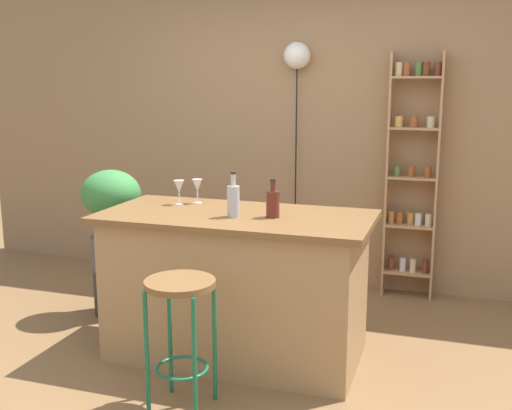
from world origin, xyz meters
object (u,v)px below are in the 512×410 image
Objects in this scene: bar_stool at (181,312)px; wine_glass_left at (197,186)px; bottle_soda_blue at (233,200)px; bottle_olive_oil at (273,203)px; plant_stool at (116,291)px; potted_plant at (112,212)px; wine_glass_center at (179,187)px; pendant_globe_light at (297,59)px; spice_shelf at (412,174)px.

bar_stool is 4.42× the size of wine_glass_left.
bottle_soda_blue reaches higher than bottle_olive_oil.
bar_stool is 2.03× the size of plant_stool.
wine_glass_center is at bearing -19.16° from potted_plant.
bar_stool is 2.65m from pendant_globe_light.
potted_plant is at bearing 157.25° from bottle_soda_blue.
bar_stool is at bearing -90.82° from pendant_globe_light.
spice_shelf reaches higher than bottle_soda_blue.
plant_stool is 1.51m from bottle_soda_blue.
wine_glass_left is (-0.38, 0.33, 0.01)m from bottle_soda_blue.
bottle_olive_oil reaches higher than bar_stool.
spice_shelf is 2.63× the size of potted_plant.
spice_shelf is 8.39× the size of bottle_olive_oil.
bottle_soda_blue reaches higher than wine_glass_center.
wine_glass_center is at bearing -107.85° from pendant_globe_light.
potted_plant is 0.82m from wine_glass_left.
bottle_olive_oil is at bearing 15.00° from bottle_soda_blue.
plant_stool is 1.12m from wine_glass_center.
spice_shelf reaches higher than bottle_olive_oil.
wine_glass_left is 1.00× the size of wine_glass_center.
spice_shelf reaches higher than bar_stool.
bottle_soda_blue is at bearing 84.06° from bar_stool.
plant_stool is 2.18× the size of wine_glass_left.
bar_stool is at bearing -113.13° from bottle_olive_oil.
spice_shelf reaches higher than wine_glass_center.
plant_stool is 0.61m from potted_plant.
plant_stool is (-1.08, 1.11, -0.37)m from bar_stool.
spice_shelf is 1.95m from wine_glass_center.
bar_stool is at bearing -95.94° from bottle_soda_blue.
bar_stool is 1.13m from wine_glass_left.
bar_stool is 0.89m from bottle_olive_oil.
bottle_olive_oil is (1.37, -0.42, 0.23)m from potted_plant.
bottle_olive_oil reaches higher than plant_stool.
spice_shelf is at bearing 28.07° from potted_plant.
bottle_olive_oil is at bearing -16.90° from plant_stool.
potted_plant is 1.96m from pendant_globe_light.
wine_glass_center is at bearing 165.28° from bottle_olive_oil.
pendant_globe_light reaches higher than wine_glass_left.
spice_shelf is 12.04× the size of wine_glass_left.
pendant_globe_light is at bearing 89.18° from bar_stool.
wine_glass_left is at bearing 156.29° from bottle_olive_oil.
pendant_globe_light is (1.11, 1.15, 1.75)m from plant_stool.
potted_plant is at bearing -151.93° from spice_shelf.
pendant_globe_light reaches higher than spice_shelf.
bar_stool is 3.08× the size of bottle_olive_oil.
bottle_olive_oil is 0.73m from wine_glass_center.
wine_glass_left is 0.08× the size of pendant_globe_light.
bottle_soda_blue is 0.13× the size of pendant_globe_light.
bottle_olive_oil is at bearing 66.87° from bar_stool.
wine_glass_center is at bearing -136.58° from spice_shelf.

